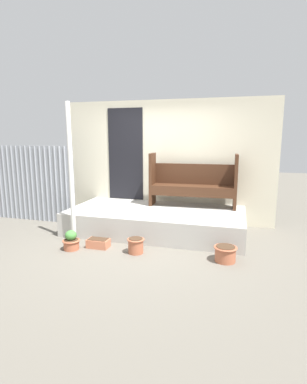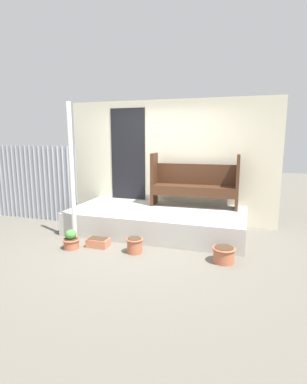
{
  "view_description": "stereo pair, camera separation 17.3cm",
  "coord_description": "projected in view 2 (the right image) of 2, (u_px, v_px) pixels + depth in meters",
  "views": [
    {
      "loc": [
        1.6,
        -4.64,
        1.84
      ],
      "look_at": [
        0.2,
        0.28,
        0.89
      ],
      "focal_mm": 28.0,
      "sensor_mm": 36.0,
      "label": 1
    },
    {
      "loc": [
        1.76,
        -4.59,
        1.84
      ],
      "look_at": [
        0.2,
        0.28,
        0.89
      ],
      "focal_mm": 28.0,
      "sensor_mm": 36.0,
      "label": 2
    }
  ],
  "objects": [
    {
      "name": "support_post",
      "position": [
        72.0,
        173.0,
        5.2
      ],
      "size": [
        0.08,
        0.08,
        2.41
      ],
      "color": "white",
      "rests_on": "ground_plane"
    },
    {
      "name": "flower_pot_middle",
      "position": [
        135.0,
        245.0,
        4.79
      ],
      "size": [
        0.28,
        0.28,
        0.25
      ],
      "color": "#B26042",
      "rests_on": "ground_plane"
    },
    {
      "name": "bench",
      "position": [
        194.0,
        181.0,
        6.0
      ],
      "size": [
        1.74,
        0.47,
        1.07
      ],
      "rotation": [
        0.0,
        0.0,
        0.04
      ],
      "color": "#422616",
      "rests_on": "porch_slab"
    },
    {
      "name": "house_wall",
      "position": [
        167.0,
        162.0,
        6.45
      ],
      "size": [
        4.55,
        0.08,
        2.6
      ],
      "color": "beige",
      "rests_on": "ground_plane"
    },
    {
      "name": "ground_plane",
      "position": [
        137.0,
        245.0,
        5.16
      ],
      "size": [
        24.0,
        24.0,
        0.0
      ],
      "primitive_type": "plane",
      "color": "#666056"
    },
    {
      "name": "flower_pot_right",
      "position": [
        224.0,
        254.0,
        4.42
      ],
      "size": [
        0.35,
        0.35,
        0.24
      ],
      "color": "#B26042",
      "rests_on": "ground_plane"
    },
    {
      "name": "flower_pot_left",
      "position": [
        71.0,
        240.0,
        4.97
      ],
      "size": [
        0.29,
        0.29,
        0.32
      ],
      "color": "#B26042",
      "rests_on": "ground_plane"
    },
    {
      "name": "planter_box_rect",
      "position": [
        98.0,
        242.0,
        5.06
      ],
      "size": [
        0.36,
        0.22,
        0.15
      ],
      "color": "#C67251",
      "rests_on": "ground_plane"
    },
    {
      "name": "fence_corrugated",
      "position": [
        30.0,
        183.0,
        6.69
      ],
      "size": [
        2.4,
        0.05,
        1.65
      ],
      "color": "gray",
      "rests_on": "ground_plane"
    },
    {
      "name": "porch_slab",
      "position": [
        157.0,
        221.0,
        5.85
      ],
      "size": [
        3.35,
        1.62,
        0.44
      ],
      "color": "#B2AFA8",
      "rests_on": "ground_plane"
    }
  ]
}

